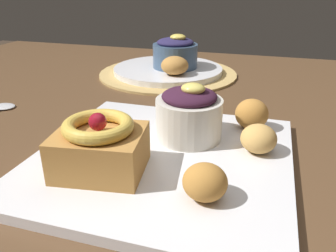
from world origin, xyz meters
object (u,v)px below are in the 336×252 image
object	(u,v)px
fritter_middle	(251,115)
front_plate	(163,158)
back_pastry	(175,66)
back_plate	(168,70)
fritter_back	(259,139)
back_ramekin	(175,53)
berry_ramekin	(189,114)
cake_slice	(100,146)
fritter_front	(205,182)

from	to	relation	value
fritter_middle	front_plate	bearing A→B (deg)	-132.55
back_pastry	front_plate	bearing A→B (deg)	-76.51
fritter_middle	back_plate	size ratio (longest dim) A/B	0.18
fritter_back	back_pastry	world-z (taller)	back_pastry
fritter_back	back_ramekin	distance (m)	0.40
berry_ramekin	fritter_middle	bearing A→B (deg)	33.11
front_plate	back_plate	world-z (taller)	back_plate
back_ramekin	berry_ramekin	bearing A→B (deg)	-71.39
back_plate	fritter_middle	bearing A→B (deg)	-54.08
front_plate	cake_slice	bearing A→B (deg)	-134.25
back_ramekin	back_pastry	world-z (taller)	back_ramekin
cake_slice	fritter_back	bearing A→B (deg)	30.28
berry_ramekin	fritter_middle	world-z (taller)	berry_ramekin
cake_slice	berry_ramekin	size ratio (longest dim) A/B	1.20
fritter_middle	berry_ramekin	bearing A→B (deg)	-146.89
fritter_front	back_pastry	distance (m)	0.42
cake_slice	back_plate	size ratio (longest dim) A/B	0.42
front_plate	berry_ramekin	distance (m)	0.07
berry_ramekin	fritter_front	distance (m)	0.13
fritter_middle	back_ramekin	size ratio (longest dim) A/B	0.45
fritter_back	back_ramekin	size ratio (longest dim) A/B	0.44
front_plate	back_ramekin	xyz separation A→B (m)	(-0.09, 0.39, 0.04)
back_plate	front_plate	bearing A→B (deg)	-73.97
fritter_middle	fritter_back	world-z (taller)	fritter_middle
fritter_front	fritter_back	world-z (taller)	fritter_front
berry_ramekin	back_ramekin	size ratio (longest dim) A/B	0.86
front_plate	back_plate	xyz separation A→B (m)	(-0.11, 0.38, 0.01)
cake_slice	fritter_front	distance (m)	0.12
front_plate	back_pastry	size ratio (longest dim) A/B	5.16
cake_slice	back_ramekin	world-z (taller)	back_ramekin
front_plate	fritter_back	world-z (taller)	fritter_back
cake_slice	fritter_middle	size ratio (longest dim) A/B	2.27
fritter_front	back_plate	world-z (taller)	fritter_front
cake_slice	fritter_middle	distance (m)	0.21
back_plate	back_ramekin	xyz separation A→B (m)	(0.02, 0.00, 0.04)
cake_slice	fritter_front	bearing A→B (deg)	-8.45
front_plate	fritter_middle	world-z (taller)	fritter_middle
fritter_back	fritter_middle	bearing A→B (deg)	101.88
berry_ramekin	fritter_front	size ratio (longest dim) A/B	1.99
fritter_back	front_plate	bearing A→B (deg)	-159.96
fritter_middle	back_plate	distance (m)	0.35
berry_ramekin	fritter_back	distance (m)	0.09
front_plate	cake_slice	distance (m)	0.08
back_plate	back_pastry	xyz separation A→B (m)	(0.03, -0.06, 0.03)
back_ramekin	cake_slice	bearing A→B (deg)	-84.63
fritter_front	back_pastry	bearing A→B (deg)	109.64
berry_ramekin	back_ramekin	world-z (taller)	back_ramekin
berry_ramekin	back_pastry	world-z (taller)	berry_ramekin
fritter_middle	back_pastry	xyz separation A→B (m)	(-0.17, 0.23, 0.00)
cake_slice	back_pastry	world-z (taller)	cake_slice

